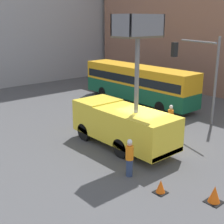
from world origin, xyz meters
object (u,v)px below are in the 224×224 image
object	(u,v)px
utility_truck	(123,121)
road_worker_directing	(170,118)
city_bus	(138,82)
road_worker_near_truck	(129,158)
traffic_cone_mid_road	(214,195)
traffic_light_pole	(202,67)
traffic_cone_near_truck	(161,187)

from	to	relation	value
utility_truck	road_worker_directing	size ratio (longest dim) A/B	4.02
utility_truck	city_bus	world-z (taller)	utility_truck
road_worker_near_truck	traffic_cone_mid_road	world-z (taller)	road_worker_near_truck
city_bus	traffic_light_pole	xyz separation A→B (m)	(-1.37, -7.28, 2.25)
traffic_cone_near_truck	traffic_cone_mid_road	xyz separation A→B (m)	(1.09, -1.92, 0.06)
road_worker_directing	traffic_light_pole	bearing A→B (deg)	74.03
road_worker_directing	traffic_cone_mid_road	distance (m)	8.44
utility_truck	traffic_light_pole	size ratio (longest dim) A/B	1.22
utility_truck	road_worker_directing	bearing A→B (deg)	-2.67
utility_truck	traffic_cone_mid_road	size ratio (longest dim) A/B	10.12
traffic_light_pole	traffic_cone_mid_road	xyz separation A→B (m)	(-7.68, -6.07, -3.82)
road_worker_near_truck	road_worker_directing	distance (m)	6.86
city_bus	traffic_cone_near_truck	distance (m)	15.36
road_worker_directing	traffic_cone_near_truck	world-z (taller)	road_worker_directing
utility_truck	traffic_cone_mid_road	world-z (taller)	utility_truck
road_worker_near_truck	traffic_cone_mid_road	bearing A→B (deg)	-123.37
traffic_light_pole	road_worker_directing	xyz separation A→B (m)	(-2.41, 0.51, -3.24)
road_worker_directing	traffic_cone_mid_road	bearing A→B (deg)	-42.81
utility_truck	traffic_cone_mid_road	distance (m)	6.97
city_bus	road_worker_directing	size ratio (longest dim) A/B	6.26
city_bus	traffic_cone_near_truck	size ratio (longest dim) A/B	19.06
road_worker_near_truck	road_worker_directing	bearing A→B (deg)	-25.70
city_bus	traffic_cone_mid_road	bearing A→B (deg)	129.17
utility_truck	traffic_light_pole	bearing A→B (deg)	-6.11
utility_truck	traffic_cone_near_truck	size ratio (longest dim) A/B	12.25
traffic_cone_near_truck	traffic_light_pole	bearing A→B (deg)	25.28
traffic_light_pole	road_worker_near_truck	distance (m)	9.55
traffic_cone_near_truck	utility_truck	bearing A→B (deg)	64.95
city_bus	traffic_cone_mid_road	world-z (taller)	city_bus
utility_truck	city_bus	distance (m)	10.27
utility_truck	traffic_light_pole	world-z (taller)	utility_truck
city_bus	road_worker_near_truck	bearing A→B (deg)	116.33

